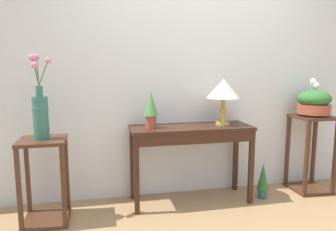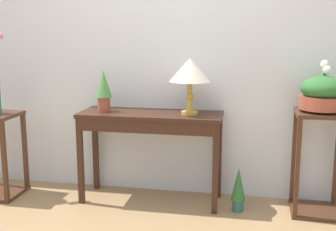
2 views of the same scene
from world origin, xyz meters
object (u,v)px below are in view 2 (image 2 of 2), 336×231
Objects in this scene: potted_plant_on_console at (104,89)px; console_table at (150,126)px; potted_plant_floor at (238,188)px; pedestal_stand_right at (318,163)px; table_lamp at (190,72)px; planter_bowl_wide_right at (323,93)px.

console_table is at bearing -1.33° from potted_plant_on_console.
potted_plant_on_console reaches higher than console_table.
potted_plant_on_console is 0.94× the size of potted_plant_floor.
pedestal_stand_right reaches higher than console_table.
table_lamp reaches higher than potted_plant_floor.
pedestal_stand_right is (1.05, -0.00, -0.72)m from table_lamp.
potted_plant_floor is (-0.63, -0.10, -0.22)m from pedestal_stand_right.
planter_bowl_wide_right is 1.06× the size of potted_plant_floor.
console_table is 2.60× the size of table_lamp.
planter_bowl_wide_right is (1.05, 0.00, -0.15)m from table_lamp.
planter_bowl_wide_right reaches higher than potted_plant_floor.
pedestal_stand_right reaches higher than potted_plant_floor.
planter_bowl_wide_right is at bearing 1.01° from console_table.
planter_bowl_wide_right reaches higher than potted_plant_on_console.
potted_plant_on_console is 1.88m from pedestal_stand_right.
console_table is 0.90m from potted_plant_floor.
potted_plant_on_console reaches higher than potted_plant_floor.
table_lamp is (0.33, 0.02, 0.47)m from console_table.
console_table is at bearing -175.86° from table_lamp.
table_lamp is 1.32× the size of potted_plant_on_console.
table_lamp is 0.76m from potted_plant_on_console.
pedestal_stand_right is 0.67m from potted_plant_floor.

